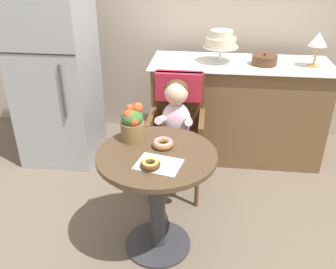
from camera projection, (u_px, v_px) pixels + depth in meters
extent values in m
plane|color=#6B5B4C|center=(158.00, 244.00, 2.49)|extent=(8.00, 8.00, 0.00)
cylinder|color=#4C3826|center=(157.00, 155.00, 2.16)|extent=(0.72, 0.72, 0.03)
cylinder|color=#333338|center=(157.00, 204.00, 2.33)|extent=(0.10, 0.10, 0.69)
cylinder|color=#333338|center=(158.00, 243.00, 2.49)|extent=(0.44, 0.44, 0.02)
cube|color=brown|center=(176.00, 140.00, 2.82)|extent=(0.42, 0.42, 0.04)
cube|color=brown|center=(179.00, 100.00, 2.87)|extent=(0.40, 0.04, 0.46)
cube|color=brown|center=(151.00, 126.00, 2.78)|extent=(0.04, 0.38, 0.18)
cube|color=brown|center=(201.00, 128.00, 2.74)|extent=(0.04, 0.38, 0.18)
cube|color=#B22338|center=(179.00, 86.00, 2.81)|extent=(0.36, 0.11, 0.22)
cylinder|color=brown|center=(150.00, 178.00, 2.79)|extent=(0.03, 0.03, 0.45)
cylinder|color=brown|center=(197.00, 182.00, 2.75)|extent=(0.03, 0.03, 0.45)
cylinder|color=brown|center=(157.00, 154.00, 3.11)|extent=(0.03, 0.03, 0.45)
cylinder|color=brown|center=(199.00, 157.00, 3.07)|extent=(0.03, 0.03, 0.45)
ellipsoid|color=silver|center=(176.00, 121.00, 2.72)|extent=(0.22, 0.16, 0.30)
sphere|color=#E0B293|center=(176.00, 93.00, 2.60)|extent=(0.17, 0.17, 0.17)
ellipsoid|color=#4C2D19|center=(176.00, 89.00, 2.61)|extent=(0.17, 0.17, 0.14)
cylinder|color=silver|center=(162.00, 119.00, 2.63)|extent=(0.08, 0.23, 0.13)
sphere|color=#E0B293|center=(162.00, 133.00, 2.59)|extent=(0.06, 0.06, 0.06)
cylinder|color=silver|center=(188.00, 121.00, 2.61)|extent=(0.08, 0.23, 0.13)
sphere|color=#E0B293|center=(186.00, 134.00, 2.57)|extent=(0.06, 0.06, 0.06)
cylinder|color=#3F4760|center=(167.00, 139.00, 2.71)|extent=(0.09, 0.22, 0.09)
cylinder|color=#3F4760|center=(166.00, 166.00, 2.69)|extent=(0.08, 0.08, 0.26)
cylinder|color=#3F4760|center=(182.00, 140.00, 2.69)|extent=(0.09, 0.22, 0.09)
cylinder|color=#3F4760|center=(181.00, 167.00, 2.68)|extent=(0.08, 0.08, 0.26)
cube|color=white|center=(159.00, 164.00, 2.04)|extent=(0.28, 0.24, 0.00)
torus|color=#936033|center=(163.00, 144.00, 2.22)|extent=(0.13, 0.13, 0.04)
torus|color=pink|center=(163.00, 142.00, 2.21)|extent=(0.12, 0.12, 0.02)
torus|color=#4C2D19|center=(150.00, 165.00, 2.01)|extent=(0.11, 0.11, 0.04)
torus|color=gold|center=(150.00, 163.00, 2.00)|extent=(0.10, 0.10, 0.02)
cylinder|color=brown|center=(133.00, 131.00, 2.28)|extent=(0.15, 0.15, 0.12)
ellipsoid|color=#38662D|center=(132.00, 118.00, 2.24)|extent=(0.14, 0.14, 0.10)
sphere|color=#E54C23|center=(136.00, 118.00, 2.23)|extent=(0.06, 0.06, 0.06)
sphere|color=#E54C23|center=(138.00, 108.00, 2.24)|extent=(0.07, 0.07, 0.07)
sphere|color=#E54C23|center=(130.00, 108.00, 2.23)|extent=(0.05, 0.05, 0.05)
sphere|color=#E54C23|center=(128.00, 118.00, 2.24)|extent=(0.05, 0.05, 0.05)
sphere|color=#E54C23|center=(129.00, 115.00, 2.21)|extent=(0.07, 0.07, 0.07)
sphere|color=#E54C23|center=(134.00, 121.00, 2.20)|extent=(0.06, 0.06, 0.06)
cube|color=brown|center=(237.00, 111.00, 3.37)|extent=(1.50, 0.56, 0.90)
cube|color=white|center=(241.00, 63.00, 3.16)|extent=(1.56, 0.62, 0.01)
cylinder|color=silver|center=(220.00, 62.00, 3.17)|extent=(0.16, 0.16, 0.01)
cylinder|color=silver|center=(220.00, 54.00, 3.14)|extent=(0.03, 0.03, 0.12)
cylinder|color=silver|center=(221.00, 47.00, 3.11)|extent=(0.30, 0.30, 0.01)
cylinder|color=beige|center=(221.00, 42.00, 3.09)|extent=(0.26, 0.25, 0.08)
cylinder|color=beige|center=(221.00, 45.00, 3.11)|extent=(0.26, 0.26, 0.01)
cylinder|color=beige|center=(222.00, 34.00, 3.06)|extent=(0.19, 0.19, 0.06)
cylinder|color=beige|center=(221.00, 36.00, 3.07)|extent=(0.20, 0.20, 0.01)
cylinder|color=#4C2D1E|center=(264.00, 60.00, 3.09)|extent=(0.21, 0.21, 0.08)
sphere|color=red|center=(265.00, 54.00, 3.07)|extent=(0.02, 0.02, 0.02)
cylinder|color=#B28C47|center=(313.00, 66.00, 3.06)|extent=(0.09, 0.09, 0.01)
cylinder|color=#B28C47|center=(315.00, 55.00, 3.02)|extent=(0.02, 0.02, 0.16)
cone|color=silver|center=(319.00, 39.00, 2.95)|extent=(0.15, 0.15, 0.11)
cube|color=#9EA0A5|center=(55.00, 69.00, 3.17)|extent=(0.64, 0.60, 1.70)
cube|color=black|center=(36.00, 54.00, 2.81)|extent=(0.63, 0.01, 0.01)
cylinder|color=#3F3F44|center=(62.00, 92.00, 2.92)|extent=(0.02, 0.02, 0.45)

